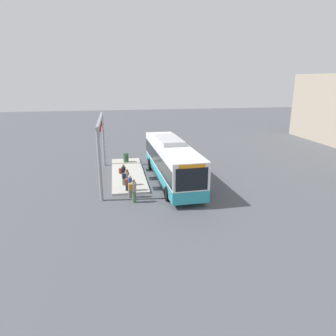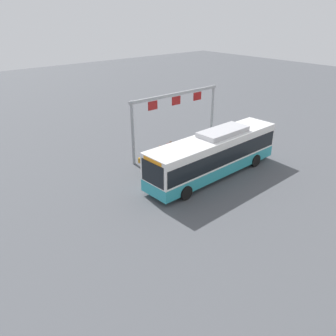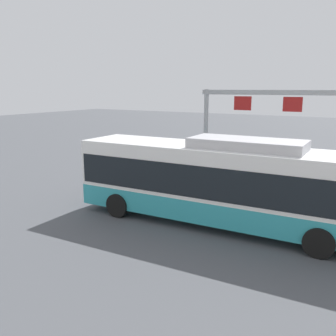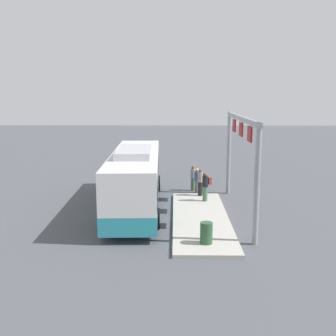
{
  "view_description": "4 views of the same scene",
  "coord_description": "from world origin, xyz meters",
  "px_view_note": "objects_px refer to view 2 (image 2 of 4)",
  "views": [
    {
      "loc": [
        23.45,
        -4.45,
        8.19
      ],
      "look_at": [
        1.61,
        -0.57,
        1.59
      ],
      "focal_mm": 32.22,
      "sensor_mm": 36.0,
      "label": 1
    },
    {
      "loc": [
        17.64,
        15.6,
        11.53
      ],
      "look_at": [
        3.39,
        -1.28,
        1.15
      ],
      "focal_mm": 36.43,
      "sensor_mm": 36.0,
      "label": 2
    },
    {
      "loc": [
        -5.36,
        12.94,
        5.28
      ],
      "look_at": [
        3.01,
        -0.93,
        1.78
      ],
      "focal_mm": 39.91,
      "sensor_mm": 36.0,
      "label": 3
    },
    {
      "loc": [
        -22.36,
        -2.17,
        6.32
      ],
      "look_at": [
        3.97,
        -1.74,
        1.53
      ],
      "focal_mm": 44.02,
      "sensor_mm": 36.0,
      "label": 4
    }
  ],
  "objects_px": {
    "person_boarding": "(151,160)",
    "trash_bin": "(230,138)",
    "person_waiting_far": "(142,165)",
    "bus_main": "(214,153)",
    "person_waiting_near": "(160,155)",
    "person_waiting_mid": "(170,150)"
  },
  "relations": [
    {
      "from": "bus_main",
      "to": "trash_bin",
      "type": "distance_m",
      "value": 7.05
    },
    {
      "from": "person_waiting_near",
      "to": "person_waiting_mid",
      "type": "xyz_separation_m",
      "value": [
        -1.28,
        -0.2,
        0.0
      ]
    },
    {
      "from": "person_boarding",
      "to": "person_waiting_far",
      "type": "bearing_deg",
      "value": -56.78
    },
    {
      "from": "bus_main",
      "to": "person_waiting_far",
      "type": "distance_m",
      "value": 5.43
    },
    {
      "from": "person_waiting_mid",
      "to": "trash_bin",
      "type": "distance_m",
      "value": 6.91
    },
    {
      "from": "bus_main",
      "to": "person_waiting_far",
      "type": "height_order",
      "value": "bus_main"
    },
    {
      "from": "person_waiting_mid",
      "to": "bus_main",
      "type": "bearing_deg",
      "value": -4.27
    },
    {
      "from": "bus_main",
      "to": "person_waiting_far",
      "type": "relative_size",
      "value": 7.16
    },
    {
      "from": "person_boarding",
      "to": "trash_bin",
      "type": "relative_size",
      "value": 1.86
    },
    {
      "from": "person_boarding",
      "to": "trash_bin",
      "type": "distance_m",
      "value": 9.17
    },
    {
      "from": "person_waiting_far",
      "to": "bus_main",
      "type": "bearing_deg",
      "value": 45.6
    },
    {
      "from": "person_waiting_near",
      "to": "trash_bin",
      "type": "relative_size",
      "value": 1.86
    },
    {
      "from": "person_waiting_near",
      "to": "trash_bin",
      "type": "distance_m",
      "value": 8.17
    },
    {
      "from": "person_waiting_near",
      "to": "trash_bin",
      "type": "bearing_deg",
      "value": 75.22
    },
    {
      "from": "bus_main",
      "to": "person_waiting_near",
      "type": "relative_size",
      "value": 7.16
    },
    {
      "from": "person_boarding",
      "to": "person_waiting_mid",
      "type": "bearing_deg",
      "value": 119.45
    },
    {
      "from": "bus_main",
      "to": "person_waiting_near",
      "type": "xyz_separation_m",
      "value": [
        2.16,
        -3.77,
        -0.76
      ]
    },
    {
      "from": "person_waiting_mid",
      "to": "person_waiting_far",
      "type": "distance_m",
      "value": 3.29
    },
    {
      "from": "person_boarding",
      "to": "person_waiting_far",
      "type": "relative_size",
      "value": 1.0
    },
    {
      "from": "person_boarding",
      "to": "person_waiting_mid",
      "type": "distance_m",
      "value": 2.31
    },
    {
      "from": "person_waiting_near",
      "to": "person_waiting_far",
      "type": "distance_m",
      "value": 2.0
    },
    {
      "from": "bus_main",
      "to": "trash_bin",
      "type": "relative_size",
      "value": 13.28
    }
  ]
}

